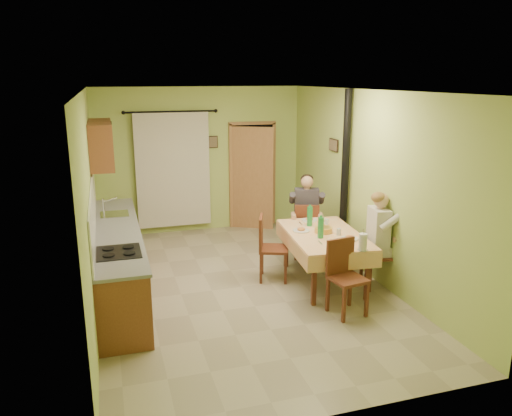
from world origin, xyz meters
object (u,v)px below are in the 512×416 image
object	(u,v)px
dining_table	(324,258)
stove_flue	(344,200)
chair_left	(273,261)
man_right	(381,229)
man_far	(307,207)
chair_near	(346,292)
chair_far	(306,241)
chair_right	(379,267)

from	to	relation	value
dining_table	stove_flue	distance (m)	1.22
chair_left	man_right	size ratio (longest dim) A/B	0.71
chair_left	man_far	xyz separation A→B (m)	(0.85, 0.75, 0.59)
chair_near	chair_left	world-z (taller)	chair_left
dining_table	stove_flue	size ratio (longest dim) A/B	0.65
chair_far	chair_right	xyz separation A→B (m)	(0.56, -1.44, 0.00)
chair_near	stove_flue	size ratio (longest dim) A/B	0.35
chair_near	chair_far	bearing A→B (deg)	-107.51
stove_flue	chair_far	bearing A→B (deg)	151.17
man_right	stove_flue	size ratio (longest dim) A/B	0.50
chair_far	chair_near	xyz separation A→B (m)	(-0.30, -2.09, 0.00)
chair_right	chair_left	xyz separation A→B (m)	(-1.40, 0.71, -0.00)
dining_table	man_right	size ratio (longest dim) A/B	1.30
dining_table	chair_near	xyz separation A→B (m)	(-0.14, -1.03, -0.09)
dining_table	chair_near	size ratio (longest dim) A/B	1.86
dining_table	chair_right	world-z (taller)	chair_right
chair_right	chair_near	bearing A→B (deg)	137.04
chair_near	man_far	xyz separation A→B (m)	(0.30, 2.10, 0.59)
chair_far	chair_left	distance (m)	1.12
dining_table	chair_far	bearing A→B (deg)	87.07
dining_table	man_far	bearing A→B (deg)	86.94
chair_far	man_right	size ratio (longest dim) A/B	0.69
dining_table	chair_far	size ratio (longest dim) A/B	1.89
chair_left	man_right	world-z (taller)	man_right
chair_far	chair_near	size ratio (longest dim) A/B	0.98
chair_left	man_right	bearing A→B (deg)	83.64
chair_right	man_right	size ratio (longest dim) A/B	0.71
man_far	man_right	xyz separation A→B (m)	(0.54, -1.45, 0.00)
dining_table	man_right	distance (m)	0.94
chair_near	man_right	distance (m)	1.22
chair_near	chair_left	bearing A→B (deg)	-77.52
chair_left	man_far	bearing A→B (deg)	152.09
dining_table	stove_flue	world-z (taller)	stove_flue
dining_table	chair_right	distance (m)	0.81
stove_flue	man_far	bearing A→B (deg)	149.94
chair_far	man_far	world-z (taller)	man_far
chair_left	man_right	distance (m)	1.66
chair_right	stove_flue	world-z (taller)	stove_flue
chair_left	chair_right	bearing A→B (deg)	83.80
chair_far	chair_near	bearing A→B (deg)	-78.82
dining_table	chair_near	bearing A→B (deg)	-92.40
chair_far	chair_near	distance (m)	2.11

